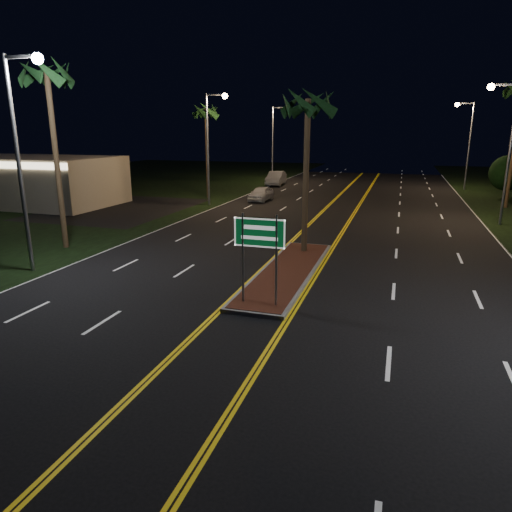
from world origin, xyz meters
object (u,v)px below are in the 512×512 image
at_px(highway_sign, 259,241).
at_px(streetlight_left_near, 23,141).
at_px(palm_median, 308,104).
at_px(palm_left_far, 206,112).
at_px(streetlight_left_mid, 212,136).
at_px(median_island, 287,272).
at_px(shrub_far, 508,173).
at_px(streetlight_left_far, 276,135).
at_px(palm_left_near, 47,75).
at_px(commercial_building, 28,180).
at_px(streetlight_right_mid, 505,138).
at_px(streetlight_right_far, 466,135).
at_px(car_far, 276,177).
at_px(car_near, 261,192).

height_order(highway_sign, streetlight_left_near, streetlight_left_near).
distance_m(palm_median, palm_left_far, 21.69).
bearing_deg(streetlight_left_mid, median_island, -58.02).
bearing_deg(shrub_far, streetlight_left_far, 161.86).
relative_size(median_island, palm_left_near, 1.05).
distance_m(median_island, highway_sign, 4.80).
xyz_separation_m(commercial_building, streetlight_left_near, (15.39, -15.99, 3.65)).
relative_size(commercial_building, streetlight_left_mid, 1.67).
distance_m(highway_sign, palm_median, 9.11).
xyz_separation_m(commercial_building, palm_left_far, (13.20, 8.01, 5.74)).
xyz_separation_m(streetlight_left_mid, streetlight_right_mid, (21.23, -2.00, 0.00)).
distance_m(median_island, streetlight_left_near, 12.36).
bearing_deg(streetlight_right_far, shrub_far, -62.02).
distance_m(streetlight_right_mid, car_far, 27.59).
height_order(highway_sign, streetlight_right_mid, streetlight_right_mid).
bearing_deg(palm_left_near, streetlight_right_far, 55.79).
bearing_deg(highway_sign, streetlight_right_mid, 61.07).
height_order(commercial_building, car_near, commercial_building).
bearing_deg(streetlight_left_far, streetlight_left_near, -90.00).
xyz_separation_m(commercial_building, streetlight_left_far, (15.39, 24.01, 3.65)).
distance_m(streetlight_left_mid, streetlight_left_far, 20.00).
bearing_deg(commercial_building, streetlight_left_far, 57.35).
bearing_deg(palm_median, palm_left_near, -168.69).
height_order(streetlight_left_near, shrub_far, streetlight_left_near).
bearing_deg(streetlight_left_far, car_far, -73.31).
bearing_deg(streetlight_right_mid, streetlight_right_far, 90.00).
xyz_separation_m(palm_median, car_far, (-9.50, 29.79, -6.35)).
bearing_deg(highway_sign, car_far, 104.22).
height_order(highway_sign, commercial_building, commercial_building).
distance_m(streetlight_left_near, streetlight_right_mid, 27.83).
bearing_deg(palm_median, streetlight_right_mid, 47.30).
relative_size(highway_sign, palm_left_near, 0.33).
height_order(streetlight_left_near, streetlight_right_far, same).
height_order(streetlight_left_near, car_far, streetlight_left_near).
xyz_separation_m(median_island, car_far, (-9.50, 33.29, 0.84)).
bearing_deg(streetlight_right_mid, car_near, 162.76).
bearing_deg(car_far, streetlight_left_far, 103.00).
bearing_deg(shrub_far, median_island, -115.45).
relative_size(streetlight_right_far, palm_left_near, 0.92).
relative_size(palm_median, car_near, 1.83).
distance_m(shrub_far, car_far, 23.73).
height_order(highway_sign, palm_median, palm_median).
bearing_deg(highway_sign, streetlight_right_far, 74.85).
height_order(median_island, car_near, car_near).
height_order(highway_sign, streetlight_right_far, streetlight_right_far).
height_order(highway_sign, car_far, highway_sign).
relative_size(palm_left_near, car_far, 1.77).
height_order(commercial_building, car_far, commercial_building).
bearing_deg(median_island, highway_sign, -90.00).
distance_m(streetlight_right_far, palm_median, 33.28).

